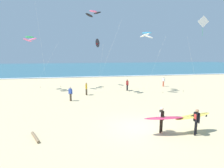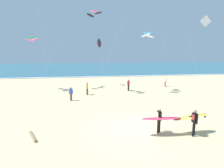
# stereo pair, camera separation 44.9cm
# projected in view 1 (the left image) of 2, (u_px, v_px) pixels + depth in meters

# --- Properties ---
(ground_plane) EXTENTS (160.00, 160.00, 0.00)m
(ground_plane) POSITION_uv_depth(u_px,v_px,m) (138.00, 128.00, 12.29)
(ground_plane) COLOR #CCB789
(ocean_water) EXTENTS (160.00, 60.00, 0.08)m
(ocean_water) POSITION_uv_depth(u_px,v_px,m) (91.00, 67.00, 68.16)
(ocean_water) COLOR #2D6075
(ocean_water) RESTS_ON ground
(shoreline_foam) EXTENTS (160.00, 0.88, 0.01)m
(shoreline_foam) POSITION_uv_depth(u_px,v_px,m) (98.00, 76.00, 39.35)
(shoreline_foam) COLOR white
(shoreline_foam) RESTS_ON ocean_water
(surfer_lead) EXTENTS (2.54, 1.00, 1.71)m
(surfer_lead) POSITION_uv_depth(u_px,v_px,m) (194.00, 118.00, 11.25)
(surfer_lead) COLOR black
(surfer_lead) RESTS_ON ground
(surfer_trailing) EXTENTS (2.59, 0.99, 1.71)m
(surfer_trailing) POSITION_uv_depth(u_px,v_px,m) (163.00, 118.00, 11.24)
(surfer_trailing) COLOR black
(surfer_trailing) RESTS_ON ground
(kite_arc_cobalt_mid) EXTENTS (3.30, 2.90, 7.91)m
(kite_arc_cobalt_mid) POSITION_uv_depth(u_px,v_px,m) (147.00, 35.00, 23.01)
(kite_arc_cobalt_mid) COLOR white
(kite_arc_cobalt_mid) RESTS_ON ground
(kite_diamond_ivory_far) EXTENTS (2.76, 0.41, 9.98)m
(kite_diamond_ivory_far) POSITION_uv_depth(u_px,v_px,m) (203.00, 23.00, 22.70)
(kite_diamond_ivory_far) COLOR white
(kite_diamond_ivory_far) RESTS_ON ground
(kite_arc_emerald_high) EXTENTS (4.65, 3.67, 7.44)m
(kite_arc_emerald_high) POSITION_uv_depth(u_px,v_px,m) (30.00, 39.00, 23.59)
(kite_arc_emerald_high) COLOR pink
(kite_arc_emerald_high) RESTS_ON ground
(kite_arc_rose_low) EXTENTS (5.31, 3.84, 10.39)m
(kite_arc_rose_low) POSITION_uv_depth(u_px,v_px,m) (93.00, 13.00, 21.68)
(kite_arc_rose_low) COLOR black
(kite_arc_rose_low) RESTS_ON ground
(kite_delta_charcoal_distant) EXTENTS (1.05, 2.33, 7.48)m
(kite_delta_charcoal_distant) POSITION_uv_depth(u_px,v_px,m) (98.00, 43.00, 27.59)
(kite_delta_charcoal_distant) COLOR black
(kite_delta_charcoal_distant) RESTS_ON ground
(bystander_red_top) EXTENTS (0.29, 0.47, 1.59)m
(bystander_red_top) POSITION_uv_depth(u_px,v_px,m) (127.00, 85.00, 24.58)
(bystander_red_top) COLOR black
(bystander_red_top) RESTS_ON ground
(bystander_blue_top) EXTENTS (0.44, 0.32, 1.59)m
(bystander_blue_top) POSITION_uv_depth(u_px,v_px,m) (70.00, 94.00, 19.16)
(bystander_blue_top) COLOR #4C3D2D
(bystander_blue_top) RESTS_ON ground
(bystander_yellow_top) EXTENTS (0.23, 0.49, 1.59)m
(bystander_yellow_top) POSITION_uv_depth(u_px,v_px,m) (86.00, 89.00, 21.90)
(bystander_yellow_top) COLOR #4C3D2D
(bystander_yellow_top) RESTS_ON ground
(bystander_white_top) EXTENTS (0.36, 0.39, 1.59)m
(bystander_white_top) POSITION_uv_depth(u_px,v_px,m) (163.00, 81.00, 27.71)
(bystander_white_top) COLOR #D8593F
(bystander_white_top) RESTS_ON ground
(driftwood_log) EXTENTS (0.83, 1.45, 0.17)m
(driftwood_log) POSITION_uv_depth(u_px,v_px,m) (35.00, 137.00, 10.71)
(driftwood_log) COLOR #846B4C
(driftwood_log) RESTS_ON ground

